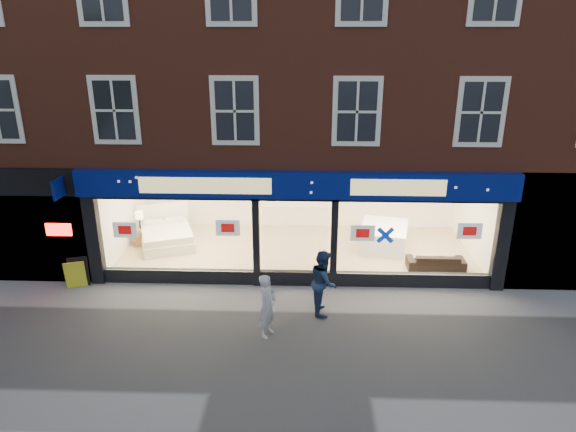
# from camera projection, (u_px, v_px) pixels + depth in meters

# --- Properties ---
(ground) EXTENTS (120.00, 120.00, 0.00)m
(ground) POSITION_uv_depth(u_px,v_px,m) (292.00, 349.00, 11.42)
(ground) COLOR gray
(ground) RESTS_ON ground
(showroom_floor) EXTENTS (11.00, 4.50, 0.10)m
(showroom_floor) POSITION_uv_depth(u_px,v_px,m) (296.00, 251.00, 16.33)
(showroom_floor) COLOR tan
(showroom_floor) RESTS_ON ground
(building) EXTENTS (19.00, 8.26, 10.30)m
(building) POSITION_uv_depth(u_px,v_px,m) (298.00, 30.00, 15.65)
(building) COLOR brown
(building) RESTS_ON ground
(display_bed) EXTENTS (2.19, 2.41, 1.11)m
(display_bed) POSITION_uv_depth(u_px,v_px,m) (167.00, 235.00, 16.64)
(display_bed) COLOR #EEE6CF
(display_bed) RESTS_ON showroom_floor
(bedside_table) EXTENTS (0.56, 0.56, 0.55)m
(bedside_table) POSITION_uv_depth(u_px,v_px,m) (141.00, 236.00, 16.64)
(bedside_table) COLOR brown
(bedside_table) RESTS_ON showroom_floor
(mattress_stack) EXTENTS (1.78, 2.07, 0.71)m
(mattress_stack) POSITION_uv_depth(u_px,v_px,m) (384.00, 236.00, 16.42)
(mattress_stack) COLOR white
(mattress_stack) RESTS_ON showroom_floor
(sofa) EXTENTS (1.66, 0.66, 0.48)m
(sofa) POSITION_uv_depth(u_px,v_px,m) (436.00, 261.00, 14.92)
(sofa) COLOR black
(sofa) RESTS_ON showroom_floor
(a_board) EXTENTS (0.63, 0.50, 0.84)m
(a_board) POSITION_uv_depth(u_px,v_px,m) (77.00, 273.00, 14.02)
(a_board) COLOR gold
(a_board) RESTS_ON ground
(pedestrian_grey) EXTENTS (0.57, 0.66, 1.53)m
(pedestrian_grey) POSITION_uv_depth(u_px,v_px,m) (267.00, 306.00, 11.69)
(pedestrian_grey) COLOR #B2B6BA
(pedestrian_grey) RESTS_ON ground
(pedestrian_blue) EXTENTS (0.66, 0.83, 1.66)m
(pedestrian_blue) POSITION_uv_depth(u_px,v_px,m) (323.00, 282.00, 12.65)
(pedestrian_blue) COLOR #1C2E4E
(pedestrian_blue) RESTS_ON ground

